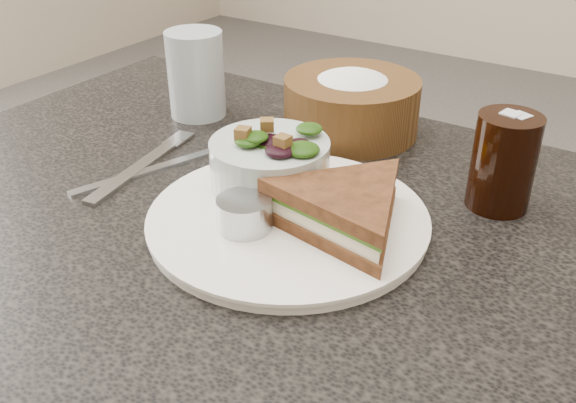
# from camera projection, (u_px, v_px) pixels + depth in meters

# --- Properties ---
(dinner_plate) EXTENTS (0.30, 0.30, 0.01)m
(dinner_plate) POSITION_uv_depth(u_px,v_px,m) (288.00, 220.00, 0.70)
(dinner_plate) COLOR white
(dinner_plate) RESTS_ON dining_table
(sandwich) EXTENTS (0.22, 0.22, 0.05)m
(sandwich) POSITION_uv_depth(u_px,v_px,m) (345.00, 209.00, 0.66)
(sandwich) COLOR brown
(sandwich) RESTS_ON dinner_plate
(salad_bowl) EXTENTS (0.15, 0.15, 0.08)m
(salad_bowl) POSITION_uv_depth(u_px,v_px,m) (270.00, 156.00, 0.73)
(salad_bowl) COLOR #B4C1BB
(salad_bowl) RESTS_ON dinner_plate
(dressing_ramekin) EXTENTS (0.06, 0.06, 0.03)m
(dressing_ramekin) POSITION_uv_depth(u_px,v_px,m) (244.00, 214.00, 0.67)
(dressing_ramekin) COLOR #AAAEB4
(dressing_ramekin) RESTS_ON dinner_plate
(orange_wedge) EXTENTS (0.09, 0.09, 0.03)m
(orange_wedge) POSITION_uv_depth(u_px,v_px,m) (355.00, 177.00, 0.74)
(orange_wedge) COLOR orange
(orange_wedge) RESTS_ON dinner_plate
(fork) EXTENTS (0.05, 0.19, 0.01)m
(fork) POSITION_uv_depth(u_px,v_px,m) (137.00, 169.00, 0.82)
(fork) COLOR #ACADAF
(fork) RESTS_ON dining_table
(knife) EXTENTS (0.08, 0.20, 0.00)m
(knife) POSITION_uv_depth(u_px,v_px,m) (150.00, 170.00, 0.81)
(knife) COLOR #A9ABB1
(knife) RESTS_ON dining_table
(bread_basket) EXTENTS (0.21, 0.21, 0.11)m
(bread_basket) POSITION_uv_depth(u_px,v_px,m) (352.00, 96.00, 0.90)
(bread_basket) COLOR #523719
(bread_basket) RESTS_ON dining_table
(cola_glass) EXTENTS (0.07, 0.07, 0.12)m
(cola_glass) POSITION_uv_depth(u_px,v_px,m) (504.00, 157.00, 0.71)
(cola_glass) COLOR black
(cola_glass) RESTS_ON dining_table
(water_glass) EXTENTS (0.10, 0.10, 0.13)m
(water_glass) POSITION_uv_depth(u_px,v_px,m) (196.00, 74.00, 0.95)
(water_glass) COLOR #A5B3BA
(water_glass) RESTS_ON dining_table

